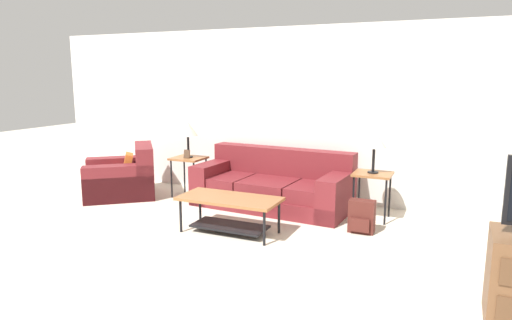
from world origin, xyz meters
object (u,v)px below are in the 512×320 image
(couch, at_px, (273,187))
(backpack, at_px, (362,217))
(coffee_table, at_px, (230,207))
(side_table_left, at_px, (189,162))
(table_lamp_right, at_px, (374,140))
(armchair, at_px, (123,178))
(table_lamp_left, at_px, (188,129))
(side_table_right, at_px, (373,179))

(couch, height_order, backpack, couch)
(coffee_table, xyz_separation_m, side_table_left, (-1.37, 1.25, 0.22))
(coffee_table, relative_size, backpack, 3.06)
(coffee_table, height_order, table_lamp_right, table_lamp_right)
(armchair, bearing_deg, table_lamp_left, 21.73)
(armchair, bearing_deg, table_lamp_right, 5.85)
(coffee_table, xyz_separation_m, side_table_right, (1.47, 1.25, 0.22))
(side_table_left, bearing_deg, coffee_table, -42.50)
(table_lamp_left, bearing_deg, backpack, -11.83)
(armchair, xyz_separation_m, backpack, (3.80, -0.20, -0.09))
(table_lamp_left, xyz_separation_m, backpack, (2.82, -0.59, -0.87))
(armchair, distance_m, backpack, 3.81)
(side_table_left, relative_size, backpack, 1.56)
(table_lamp_right, bearing_deg, table_lamp_left, 180.00)
(armchair, xyz_separation_m, coffee_table, (2.35, -0.86, 0.04))
(side_table_left, relative_size, side_table_right, 1.00)
(table_lamp_right, bearing_deg, couch, 179.50)
(side_table_right, bearing_deg, armchair, -174.15)
(coffee_table, xyz_separation_m, table_lamp_left, (-1.37, 1.25, 0.73))
(side_table_right, bearing_deg, backpack, -90.96)
(coffee_table, distance_m, table_lamp_left, 1.99)
(couch, xyz_separation_m, armchair, (-2.40, -0.40, -0.01))
(couch, xyz_separation_m, backpack, (1.40, -0.60, -0.10))
(side_table_left, xyz_separation_m, side_table_right, (2.83, 0.00, 0.00))
(couch, height_order, table_lamp_left, table_lamp_left)
(table_lamp_right, bearing_deg, armchair, -174.15)
(coffee_table, height_order, side_table_right, side_table_right)
(backpack, bearing_deg, table_lamp_left, 168.17)
(armchair, bearing_deg, side_table_left, 21.73)
(side_table_left, distance_m, side_table_right, 2.83)
(side_table_right, xyz_separation_m, table_lamp_left, (-2.83, 0.00, 0.51))
(side_table_left, height_order, table_lamp_left, table_lamp_left)
(armchair, height_order, table_lamp_right, table_lamp_right)
(couch, relative_size, table_lamp_right, 4.08)
(armchair, xyz_separation_m, side_table_right, (3.81, 0.39, 0.26))
(armchair, distance_m, side_table_left, 1.09)
(table_lamp_right, bearing_deg, backpack, -90.96)
(side_table_right, height_order, table_lamp_right, table_lamp_right)
(couch, bearing_deg, armchair, -170.46)
(couch, bearing_deg, backpack, -23.27)
(armchair, xyz_separation_m, side_table_left, (0.98, 0.39, 0.26))
(armchair, bearing_deg, coffee_table, -20.14)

